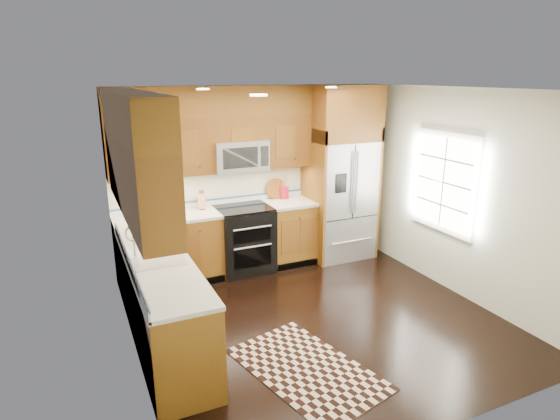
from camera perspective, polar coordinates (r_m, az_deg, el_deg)
name	(u,v)px	position (r m, az deg, el deg)	size (l,w,h in m)	color
ground	(315,318)	(5.63, 4.27, -13.00)	(4.00, 4.00, 0.00)	black
wall_back	(251,176)	(6.88, -3.53, 4.10)	(4.00, 0.02, 2.60)	silver
wall_left	(127,237)	(4.54, -18.12, -3.19)	(0.02, 4.00, 2.60)	silver
wall_right	(456,193)	(6.31, 20.67, 1.95)	(0.02, 4.00, 2.60)	silver
window	(444,182)	(6.41, 19.37, 3.21)	(0.04, 1.10, 1.30)	white
base_cabinets	(190,272)	(5.79, -10.89, -7.43)	(2.85, 3.00, 0.90)	#8D571B
countertop	(197,231)	(5.76, -10.05, -2.51)	(2.86, 3.01, 0.04)	beige
upper_cabinets	(186,139)	(5.56, -11.43, 8.48)	(2.85, 3.00, 1.15)	brown
range	(244,239)	(6.73, -4.37, -3.57)	(0.76, 0.67, 0.95)	black
microwave	(239,155)	(6.54, -5.00, 6.64)	(0.76, 0.40, 0.42)	#B2B2B7
refrigerator	(340,173)	(7.13, 7.39, 4.45)	(0.98, 0.75, 2.60)	#B2B2B7
sink_faucet	(155,256)	(4.89, -15.05, -5.38)	(0.54, 0.44, 0.37)	#B2B2B7
rug	(307,369)	(4.78, 3.27, -18.77)	(0.91, 1.52, 0.01)	black
knife_block	(202,201)	(6.58, -9.51, 1.09)	(0.13, 0.16, 0.27)	tan
utensil_crock	(284,190)	(7.02, 0.53, 2.43)	(0.16, 0.16, 0.37)	maroon
cutting_board	(275,198)	(7.05, -0.56, 1.49)	(0.31, 0.31, 0.02)	brown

